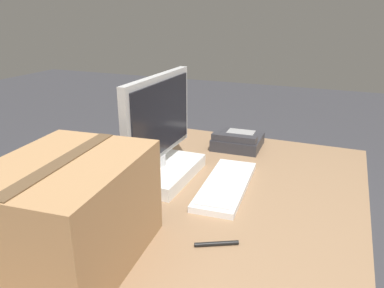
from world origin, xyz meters
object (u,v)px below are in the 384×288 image
object	(u,v)px
monitor	(160,143)
keyboard	(226,184)
pen_marker	(217,244)
desk_phone	(238,141)
cardboard_box	(69,212)

from	to	relation	value
monitor	keyboard	world-z (taller)	monitor
monitor	pen_marker	distance (m)	0.49
keyboard	desk_phone	bearing A→B (deg)	6.32
monitor	pen_marker	size ratio (longest dim) A/B	4.12
cardboard_box	pen_marker	xyz separation A→B (m)	(0.19, -0.32, -0.13)
monitor	cardboard_box	bearing A→B (deg)	-177.77
monitor	cardboard_box	size ratio (longest dim) A/B	1.04
desk_phone	cardboard_box	size ratio (longest dim) A/B	0.49
keyboard	cardboard_box	bearing A→B (deg)	151.82
cardboard_box	keyboard	bearing A→B (deg)	-24.08
cardboard_box	pen_marker	distance (m)	0.39
monitor	desk_phone	distance (m)	0.47
pen_marker	desk_phone	bearing A→B (deg)	73.80
keyboard	desk_phone	size ratio (longest dim) A/B	1.96
monitor	pen_marker	world-z (taller)	monitor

